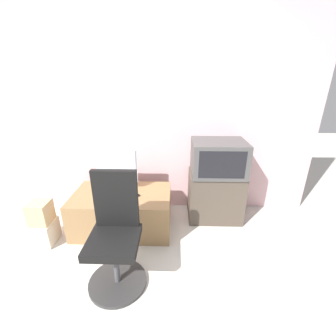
{
  "coord_description": "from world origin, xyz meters",
  "views": [
    {
      "loc": [
        0.41,
        -1.5,
        1.7
      ],
      "look_at": [
        0.34,
        0.97,
        0.71
      ],
      "focal_mm": 24.0,
      "sensor_mm": 36.0,
      "label": 1
    }
  ],
  "objects_px": {
    "keyboard": "(117,196)",
    "mouse": "(137,195)",
    "cardboard_box_lower": "(45,232)",
    "main_monitor": "(117,169)",
    "office_chair": "(116,239)",
    "crt_tv": "(218,157)"
  },
  "relations": [
    {
      "from": "main_monitor",
      "to": "office_chair",
      "type": "height_order",
      "value": "office_chair"
    },
    {
      "from": "keyboard",
      "to": "cardboard_box_lower",
      "type": "relative_size",
      "value": 1.13
    },
    {
      "from": "crt_tv",
      "to": "office_chair",
      "type": "xyz_separation_m",
      "value": [
        -1.02,
        -1.04,
        -0.39
      ]
    },
    {
      "from": "main_monitor",
      "to": "crt_tv",
      "type": "distance_m",
      "value": 1.21
    },
    {
      "from": "keyboard",
      "to": "office_chair",
      "type": "distance_m",
      "value": 0.7
    },
    {
      "from": "keyboard",
      "to": "mouse",
      "type": "bearing_deg",
      "value": 5.75
    },
    {
      "from": "keyboard",
      "to": "office_chair",
      "type": "xyz_separation_m",
      "value": [
        0.14,
        -0.68,
        -0.03
      ]
    },
    {
      "from": "office_chair",
      "to": "cardboard_box_lower",
      "type": "xyz_separation_m",
      "value": [
        -0.92,
        0.46,
        -0.3
      ]
    },
    {
      "from": "keyboard",
      "to": "main_monitor",
      "type": "bearing_deg",
      "value": 99.96
    },
    {
      "from": "crt_tv",
      "to": "cardboard_box_lower",
      "type": "distance_m",
      "value": 2.13
    },
    {
      "from": "mouse",
      "to": "office_chair",
      "type": "bearing_deg",
      "value": -96.02
    },
    {
      "from": "office_chair",
      "to": "cardboard_box_lower",
      "type": "bearing_deg",
      "value": 153.36
    },
    {
      "from": "cardboard_box_lower",
      "to": "keyboard",
      "type": "bearing_deg",
      "value": 15.97
    },
    {
      "from": "crt_tv",
      "to": "office_chair",
      "type": "height_order",
      "value": "crt_tv"
    },
    {
      "from": "crt_tv",
      "to": "main_monitor",
      "type": "bearing_deg",
      "value": -172.79
    },
    {
      "from": "mouse",
      "to": "crt_tv",
      "type": "xyz_separation_m",
      "value": [
        0.94,
        0.33,
        0.35
      ]
    },
    {
      "from": "main_monitor",
      "to": "keyboard",
      "type": "xyz_separation_m",
      "value": [
        0.04,
        -0.2,
        -0.25
      ]
    },
    {
      "from": "keyboard",
      "to": "crt_tv",
      "type": "xyz_separation_m",
      "value": [
        1.16,
        0.35,
        0.35
      ]
    },
    {
      "from": "crt_tv",
      "to": "cardboard_box_lower",
      "type": "relative_size",
      "value": 2.4
    },
    {
      "from": "mouse",
      "to": "cardboard_box_lower",
      "type": "xyz_separation_m",
      "value": [
        -0.99,
        -0.24,
        -0.34
      ]
    },
    {
      "from": "keyboard",
      "to": "mouse",
      "type": "relative_size",
      "value": 4.8
    },
    {
      "from": "mouse",
      "to": "keyboard",
      "type": "bearing_deg",
      "value": -174.25
    }
  ]
}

